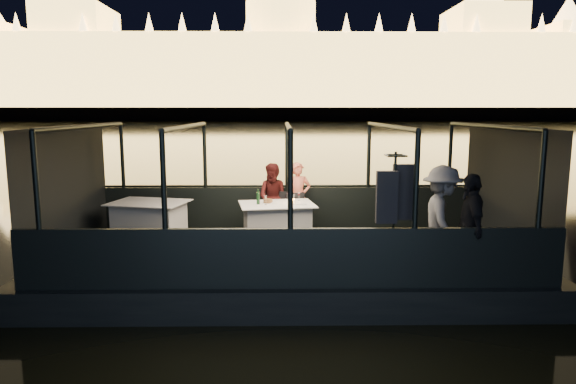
{
  "coord_description": "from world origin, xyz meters",
  "views": [
    {
      "loc": [
        -0.14,
        -9.22,
        3.08
      ],
      "look_at": [
        0.0,
        0.4,
        1.55
      ],
      "focal_mm": 32.0,
      "sensor_mm": 36.0,
      "label": 1
    }
  ],
  "objects_px": {
    "dining_table_aft": "(150,221)",
    "coat_stand": "(393,224)",
    "chair_port_left": "(282,212)",
    "person_woman_coral": "(298,197)",
    "person_man_maroon": "(274,197)",
    "dining_table_central": "(277,223)",
    "chair_port_right": "(296,214)",
    "wine_bottle": "(258,197)",
    "passenger_dark": "(470,225)",
    "passenger_stripe": "(442,220)"
  },
  "relations": [
    {
      "from": "coat_stand",
      "to": "person_man_maroon",
      "type": "height_order",
      "value": "coat_stand"
    },
    {
      "from": "chair_port_left",
      "to": "person_man_maroon",
      "type": "xyz_separation_m",
      "value": [
        -0.16,
        0.11,
        0.3
      ]
    },
    {
      "from": "dining_table_central",
      "to": "chair_port_right",
      "type": "distance_m",
      "value": 0.62
    },
    {
      "from": "coat_stand",
      "to": "wine_bottle",
      "type": "bearing_deg",
      "value": 131.23
    },
    {
      "from": "passenger_dark",
      "to": "chair_port_right",
      "type": "bearing_deg",
      "value": -130.99
    },
    {
      "from": "dining_table_aft",
      "to": "chair_port_left",
      "type": "xyz_separation_m",
      "value": [
        2.66,
        0.54,
        0.06
      ]
    },
    {
      "from": "coat_stand",
      "to": "passenger_stripe",
      "type": "distance_m",
      "value": 1.02
    },
    {
      "from": "person_man_maroon",
      "to": "passenger_dark",
      "type": "relative_size",
      "value": 0.89
    },
    {
      "from": "chair_port_left",
      "to": "chair_port_right",
      "type": "bearing_deg",
      "value": -15.97
    },
    {
      "from": "person_man_maroon",
      "to": "passenger_dark",
      "type": "xyz_separation_m",
      "value": [
        3.03,
        -3.17,
        0.1
      ]
    },
    {
      "from": "chair_port_right",
      "to": "person_woman_coral",
      "type": "xyz_separation_m",
      "value": [
        0.07,
        0.42,
        0.3
      ]
    },
    {
      "from": "coat_stand",
      "to": "passenger_dark",
      "type": "xyz_separation_m",
      "value": [
        1.2,
        0.13,
        -0.05
      ]
    },
    {
      "from": "chair_port_left",
      "to": "wine_bottle",
      "type": "height_order",
      "value": "wine_bottle"
    },
    {
      "from": "dining_table_aft",
      "to": "chair_port_right",
      "type": "distance_m",
      "value": 2.96
    },
    {
      "from": "person_man_maroon",
      "to": "wine_bottle",
      "type": "height_order",
      "value": "person_man_maroon"
    },
    {
      "from": "person_woman_coral",
      "to": "passenger_dark",
      "type": "bearing_deg",
      "value": -63.37
    },
    {
      "from": "coat_stand",
      "to": "person_man_maroon",
      "type": "xyz_separation_m",
      "value": [
        -1.83,
        3.3,
        -0.15
      ]
    },
    {
      "from": "dining_table_aft",
      "to": "passenger_dark",
      "type": "xyz_separation_m",
      "value": [
        5.53,
        -2.53,
        0.47
      ]
    },
    {
      "from": "dining_table_aft",
      "to": "coat_stand",
      "type": "bearing_deg",
      "value": -31.54
    },
    {
      "from": "chair_port_left",
      "to": "person_woman_coral",
      "type": "bearing_deg",
      "value": 50.17
    },
    {
      "from": "person_man_maroon",
      "to": "wine_bottle",
      "type": "bearing_deg",
      "value": -97.05
    },
    {
      "from": "dining_table_central",
      "to": "chair_port_left",
      "type": "distance_m",
      "value": 0.73
    },
    {
      "from": "coat_stand",
      "to": "wine_bottle",
      "type": "relative_size",
      "value": 6.68
    },
    {
      "from": "passenger_stripe",
      "to": "wine_bottle",
      "type": "height_order",
      "value": "passenger_stripe"
    },
    {
      "from": "chair_port_right",
      "to": "person_woman_coral",
      "type": "height_order",
      "value": "person_woman_coral"
    },
    {
      "from": "chair_port_right",
      "to": "passenger_dark",
      "type": "height_order",
      "value": "passenger_dark"
    },
    {
      "from": "dining_table_aft",
      "to": "person_man_maroon",
      "type": "bearing_deg",
      "value": 14.54
    },
    {
      "from": "dining_table_central",
      "to": "passenger_dark",
      "type": "relative_size",
      "value": 0.88
    },
    {
      "from": "dining_table_aft",
      "to": "passenger_dark",
      "type": "bearing_deg",
      "value": -24.54
    },
    {
      "from": "dining_table_aft",
      "to": "person_man_maroon",
      "type": "relative_size",
      "value": 0.99
    },
    {
      "from": "dining_table_central",
      "to": "chair_port_left",
      "type": "height_order",
      "value": "chair_port_left"
    },
    {
      "from": "passenger_stripe",
      "to": "chair_port_right",
      "type": "bearing_deg",
      "value": 47.29
    },
    {
      "from": "dining_table_aft",
      "to": "person_man_maroon",
      "type": "height_order",
      "value": "person_man_maroon"
    },
    {
      "from": "passenger_stripe",
      "to": "chair_port_left",
      "type": "bearing_deg",
      "value": 48.0
    },
    {
      "from": "passenger_dark",
      "to": "wine_bottle",
      "type": "relative_size",
      "value": 5.56
    },
    {
      "from": "dining_table_aft",
      "to": "passenger_stripe",
      "type": "xyz_separation_m",
      "value": [
        5.21,
        -2.15,
        0.47
      ]
    },
    {
      "from": "person_woman_coral",
      "to": "person_man_maroon",
      "type": "height_order",
      "value": "person_woman_coral"
    },
    {
      "from": "dining_table_central",
      "to": "coat_stand",
      "type": "height_order",
      "value": "coat_stand"
    },
    {
      "from": "passenger_dark",
      "to": "person_woman_coral",
      "type": "bearing_deg",
      "value": -135.68
    },
    {
      "from": "chair_port_left",
      "to": "person_woman_coral",
      "type": "height_order",
      "value": "person_woman_coral"
    },
    {
      "from": "coat_stand",
      "to": "dining_table_central",
      "type": "bearing_deg",
      "value": 125.46
    },
    {
      "from": "dining_table_aft",
      "to": "person_woman_coral",
      "type": "relative_size",
      "value": 0.99
    },
    {
      "from": "chair_port_right",
      "to": "wine_bottle",
      "type": "distance_m",
      "value": 1.02
    },
    {
      "from": "dining_table_central",
      "to": "person_woman_coral",
      "type": "height_order",
      "value": "person_woman_coral"
    },
    {
      "from": "person_man_maroon",
      "to": "passenger_dark",
      "type": "distance_m",
      "value": 4.39
    },
    {
      "from": "chair_port_left",
      "to": "person_man_maroon",
      "type": "distance_m",
      "value": 0.36
    },
    {
      "from": "dining_table_aft",
      "to": "passenger_stripe",
      "type": "bearing_deg",
      "value": -22.43
    },
    {
      "from": "wine_bottle",
      "to": "chair_port_right",
      "type": "bearing_deg",
      "value": 34.9
    },
    {
      "from": "chair_port_right",
      "to": "wine_bottle",
      "type": "height_order",
      "value": "wine_bottle"
    },
    {
      "from": "dining_table_central",
      "to": "person_man_maroon",
      "type": "xyz_separation_m",
      "value": [
        -0.07,
        0.83,
        0.36
      ]
    }
  ]
}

